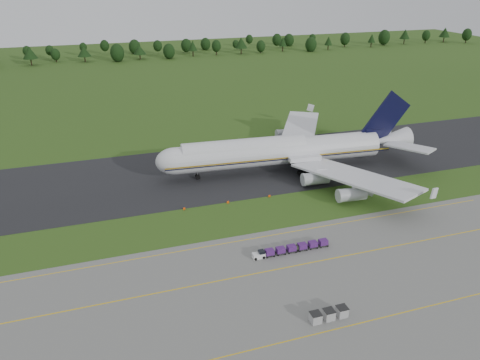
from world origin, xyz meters
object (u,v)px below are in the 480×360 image
object	(u,v)px
baggage_train	(290,249)
edge_markers	(228,202)
aircraft	(283,150)
uld_row	(329,314)
utility_cart	(298,248)

from	to	relation	value
baggage_train	edge_markers	xyz separation A→B (m)	(-5.59, 24.72, -0.56)
aircraft	baggage_train	bearing A→B (deg)	-111.07
uld_row	edge_markers	xyz separation A→B (m)	(-3.52, 44.95, -0.65)
baggage_train	uld_row	xyz separation A→B (m)	(-2.07, -20.23, 0.09)
aircraft	baggage_train	world-z (taller)	aircraft
utility_cart	edge_markers	world-z (taller)	utility_cart
baggage_train	edge_markers	size ratio (longest dim) A/B	0.74
edge_markers	utility_cart	bearing A→B (deg)	-72.89
aircraft	baggage_train	distance (m)	42.79
aircraft	baggage_train	xyz separation A→B (m)	(-15.27, -39.63, -5.21)
baggage_train	utility_cart	bearing A→B (deg)	5.82
uld_row	edge_markers	bearing A→B (deg)	94.48
aircraft	utility_cart	bearing A→B (deg)	-108.65
baggage_train	uld_row	distance (m)	20.34
aircraft	utility_cart	xyz separation A→B (m)	(-13.31, -39.43, -5.49)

